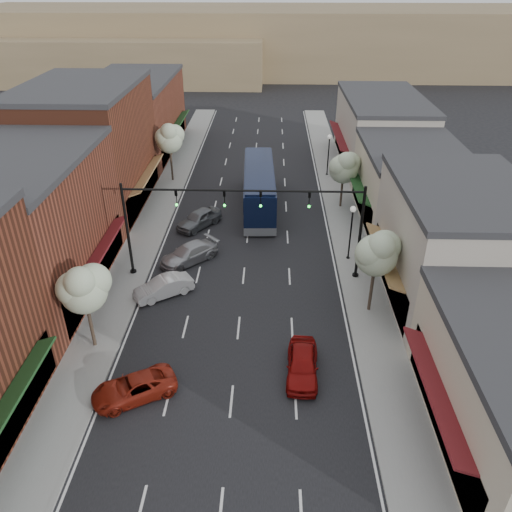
# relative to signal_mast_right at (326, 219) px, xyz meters

# --- Properties ---
(ground) EXTENTS (160.00, 160.00, 0.00)m
(ground) POSITION_rel_signal_mast_right_xyz_m (-5.62, -8.00, -4.62)
(ground) COLOR black
(ground) RESTS_ON ground
(sidewalk_left) EXTENTS (2.80, 73.00, 0.15)m
(sidewalk_left) POSITION_rel_signal_mast_right_xyz_m (-14.02, 10.50, -4.55)
(sidewalk_left) COLOR gray
(sidewalk_left) RESTS_ON ground
(sidewalk_right) EXTENTS (2.80, 73.00, 0.15)m
(sidewalk_right) POSITION_rel_signal_mast_right_xyz_m (2.78, 10.50, -4.55)
(sidewalk_right) COLOR gray
(sidewalk_right) RESTS_ON ground
(curb_left) EXTENTS (0.25, 73.00, 0.17)m
(curb_left) POSITION_rel_signal_mast_right_xyz_m (-12.62, 10.50, -4.55)
(curb_left) COLOR gray
(curb_left) RESTS_ON ground
(curb_right) EXTENTS (0.25, 73.00, 0.17)m
(curb_right) POSITION_rel_signal_mast_right_xyz_m (1.38, 10.50, -4.55)
(curb_right) COLOR gray
(curb_right) RESTS_ON ground
(bldg_left_midnear) EXTENTS (10.14, 14.10, 9.40)m
(bldg_left_midnear) POSITION_rel_signal_mast_right_xyz_m (-19.85, -2.00, 0.03)
(bldg_left_midnear) COLOR brown
(bldg_left_midnear) RESTS_ON ground
(bldg_left_midfar) EXTENTS (10.14, 14.10, 10.90)m
(bldg_left_midfar) POSITION_rel_signal_mast_right_xyz_m (-19.86, 12.00, 0.78)
(bldg_left_midfar) COLOR brown
(bldg_left_midfar) RESTS_ON ground
(bldg_left_far) EXTENTS (10.14, 18.10, 8.40)m
(bldg_left_far) POSITION_rel_signal_mast_right_xyz_m (-19.84, 28.00, -0.46)
(bldg_left_far) COLOR brown
(bldg_left_far) RESTS_ON ground
(bldg_right_midnear) EXTENTS (9.14, 12.10, 7.90)m
(bldg_right_midnear) POSITION_rel_signal_mast_right_xyz_m (8.10, -2.00, -0.72)
(bldg_right_midnear) COLOR #A49A8D
(bldg_right_midnear) RESTS_ON ground
(bldg_right_midfar) EXTENTS (9.14, 12.10, 6.40)m
(bldg_right_midfar) POSITION_rel_signal_mast_right_xyz_m (8.08, 10.00, -1.46)
(bldg_right_midfar) COLOR #BBAC95
(bldg_right_midfar) RESTS_ON ground
(bldg_right_far) EXTENTS (9.14, 16.10, 7.40)m
(bldg_right_far) POSITION_rel_signal_mast_right_xyz_m (8.09, 24.00, -0.96)
(bldg_right_far) COLOR #A49A8D
(bldg_right_far) RESTS_ON ground
(hill_far) EXTENTS (120.00, 30.00, 12.00)m
(hill_far) POSITION_rel_signal_mast_right_xyz_m (-5.62, 82.00, 1.38)
(hill_far) COLOR #7A6647
(hill_far) RESTS_ON ground
(hill_near) EXTENTS (50.00, 20.00, 8.00)m
(hill_near) POSITION_rel_signal_mast_right_xyz_m (-30.62, 70.00, -0.62)
(hill_near) COLOR #7A6647
(hill_near) RESTS_ON ground
(signal_mast_right) EXTENTS (8.22, 0.46, 7.00)m
(signal_mast_right) POSITION_rel_signal_mast_right_xyz_m (0.00, 0.00, 0.00)
(signal_mast_right) COLOR black
(signal_mast_right) RESTS_ON ground
(signal_mast_left) EXTENTS (8.22, 0.46, 7.00)m
(signal_mast_left) POSITION_rel_signal_mast_right_xyz_m (-11.24, 0.00, 0.00)
(signal_mast_left) COLOR black
(signal_mast_left) RESTS_ON ground
(tree_right_near) EXTENTS (2.85, 2.65, 5.95)m
(tree_right_near) POSITION_rel_signal_mast_right_xyz_m (2.73, -4.05, -0.17)
(tree_right_near) COLOR #47382B
(tree_right_near) RESTS_ON ground
(tree_right_far) EXTENTS (2.85, 2.65, 5.43)m
(tree_right_far) POSITION_rel_signal_mast_right_xyz_m (2.73, 11.95, -0.63)
(tree_right_far) COLOR #47382B
(tree_right_far) RESTS_ON ground
(tree_left_near) EXTENTS (2.85, 2.65, 5.69)m
(tree_left_near) POSITION_rel_signal_mast_right_xyz_m (-13.87, -8.05, -0.40)
(tree_left_near) COLOR #47382B
(tree_left_near) RESTS_ON ground
(tree_left_far) EXTENTS (2.85, 2.65, 6.13)m
(tree_left_far) POSITION_rel_signal_mast_right_xyz_m (-13.87, 17.95, -0.02)
(tree_left_far) COLOR #47382B
(tree_left_far) RESTS_ON ground
(lamp_post_near) EXTENTS (0.44, 0.44, 4.44)m
(lamp_post_near) POSITION_rel_signal_mast_right_xyz_m (2.18, 2.50, -1.62)
(lamp_post_near) COLOR black
(lamp_post_near) RESTS_ON ground
(lamp_post_far) EXTENTS (0.44, 0.44, 4.44)m
(lamp_post_far) POSITION_rel_signal_mast_right_xyz_m (2.18, 20.00, -1.62)
(lamp_post_far) COLOR black
(lamp_post_far) RESTS_ON ground
(coach_bus) EXTENTS (3.16, 12.39, 3.76)m
(coach_bus) POSITION_rel_signal_mast_right_xyz_m (-4.82, 11.84, -2.67)
(coach_bus) COLOR black
(coach_bus) RESTS_ON ground
(red_hatchback) EXTENTS (1.94, 4.29, 1.43)m
(red_hatchback) POSITION_rel_signal_mast_right_xyz_m (-1.91, -9.90, -3.91)
(red_hatchback) COLOR maroon
(red_hatchback) RESTS_ON ground
(parked_car_a) EXTENTS (4.75, 3.80, 1.20)m
(parked_car_a) POSITION_rel_signal_mast_right_xyz_m (-10.64, -11.81, -4.02)
(parked_car_a) COLOR maroon
(parked_car_a) RESTS_ON ground
(parked_car_b) EXTENTS (4.11, 3.36, 1.32)m
(parked_car_b) POSITION_rel_signal_mast_right_xyz_m (-10.87, -2.65, -3.96)
(parked_car_b) COLOR silver
(parked_car_b) RESTS_ON ground
(parked_car_c) EXTENTS (4.71, 4.64, 1.36)m
(parked_car_c) POSITION_rel_signal_mast_right_xyz_m (-9.82, 1.85, -3.94)
(parked_car_c) COLOR #A1A1A6
(parked_car_c) RESTS_ON ground
(parked_car_d) EXTENTS (4.00, 4.54, 1.48)m
(parked_car_d) POSITION_rel_signal_mast_right_xyz_m (-9.82, 7.71, -3.88)
(parked_car_d) COLOR slate
(parked_car_d) RESTS_ON ground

